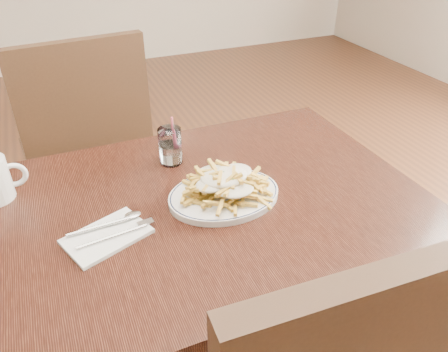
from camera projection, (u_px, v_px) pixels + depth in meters
name	position (u px, v px, depth m)	size (l,w,h in m)	color
table	(194.00, 226.00, 1.17)	(1.20, 0.80, 0.75)	black
chair_far	(87.00, 143.00, 1.76)	(0.52, 0.52, 1.02)	black
fries_plate	(224.00, 195.00, 1.14)	(0.34, 0.31, 0.02)	silver
loaded_fries	(224.00, 180.00, 1.11)	(0.26, 0.22, 0.07)	gold
napkin	(107.00, 236.00, 1.01)	(0.19, 0.12, 0.01)	white
cutlery	(106.00, 232.00, 1.01)	(0.21, 0.09, 0.01)	silver
water_glass	(170.00, 148.00, 1.27)	(0.07, 0.07, 0.15)	white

